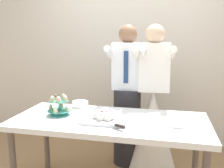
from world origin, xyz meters
TOP-DOWN VIEW (x-y plane):
  - rear_wall at (0.00, 1.43)m, footprint 5.20×0.10m
  - dessert_table at (0.00, 0.00)m, footprint 1.80×0.80m
  - cupcake_stand at (-0.50, 0.00)m, footprint 0.23×0.23m
  - main_cake_tray at (-0.02, -0.07)m, footprint 0.42×0.37m
  - plate_stack at (0.59, -0.03)m, footprint 0.21×0.21m
  - round_cake at (-0.38, 0.28)m, footprint 0.24×0.24m
  - person_groom at (0.06, 0.68)m, footprint 0.46×0.49m
  - person_bride at (0.36, 0.65)m, footprint 0.56×0.56m

SIDE VIEW (x-z plane):
  - person_bride at x=0.36m, z-range -0.25..1.41m
  - dessert_table at x=0.00m, z-range 0.31..1.09m
  - person_groom at x=0.06m, z-range -0.08..1.58m
  - plate_stack at x=0.59m, z-range 0.77..0.82m
  - round_cake at x=-0.38m, z-range 0.77..0.84m
  - main_cake_tray at x=-0.02m, z-range 0.75..0.88m
  - cupcake_stand at x=-0.50m, z-range 0.76..0.97m
  - rear_wall at x=0.00m, z-range 0.00..2.90m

